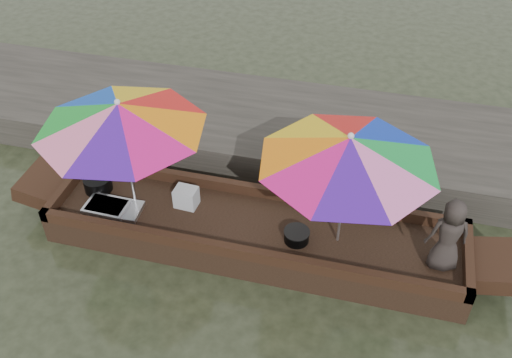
% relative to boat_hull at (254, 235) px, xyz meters
% --- Properties ---
extents(water, '(80.00, 80.00, 0.00)m').
position_rel_boat_hull_xyz_m(water, '(0.00, 0.00, -0.17)').
color(water, black).
rests_on(water, ground).
extents(dock, '(22.00, 2.20, 0.50)m').
position_rel_boat_hull_xyz_m(dock, '(0.00, 2.20, 0.08)').
color(dock, '#2D2B26').
rests_on(dock, ground).
extents(boat_hull, '(5.13, 1.20, 0.35)m').
position_rel_boat_hull_xyz_m(boat_hull, '(0.00, 0.00, 0.00)').
color(boat_hull, black).
rests_on(boat_hull, water).
extents(cooking_pot, '(0.36, 0.36, 0.19)m').
position_rel_boat_hull_xyz_m(cooking_pot, '(-2.15, 0.14, 0.27)').
color(cooking_pot, black).
rests_on(cooking_pot, boat_hull).
extents(tray_crayfish, '(0.55, 0.39, 0.09)m').
position_rel_boat_hull_xyz_m(tray_crayfish, '(-1.86, -0.20, 0.22)').
color(tray_crayfish, silver).
rests_on(tray_crayfish, boat_hull).
extents(tray_scallop, '(0.55, 0.40, 0.06)m').
position_rel_boat_hull_xyz_m(tray_scallop, '(-1.70, -0.19, 0.21)').
color(tray_scallop, silver).
rests_on(tray_scallop, boat_hull).
extents(charcoal_grill, '(0.29, 0.29, 0.14)m').
position_rel_boat_hull_xyz_m(charcoal_grill, '(0.56, -0.13, 0.24)').
color(charcoal_grill, black).
rests_on(charcoal_grill, boat_hull).
extents(supply_bag, '(0.29, 0.24, 0.26)m').
position_rel_boat_hull_xyz_m(supply_bag, '(-0.92, 0.14, 0.30)').
color(supply_bag, silver).
rests_on(supply_bag, boat_hull).
extents(vendor, '(0.53, 0.40, 0.96)m').
position_rel_boat_hull_xyz_m(vendor, '(2.22, -0.10, 0.65)').
color(vendor, '#2F2825').
rests_on(vendor, boat_hull).
extents(umbrella_bow, '(2.40, 2.40, 1.55)m').
position_rel_boat_hull_xyz_m(umbrella_bow, '(-1.57, 0.00, 0.95)').
color(umbrella_bow, orange).
rests_on(umbrella_bow, boat_hull).
extents(umbrella_stern, '(2.38, 2.38, 1.55)m').
position_rel_boat_hull_xyz_m(umbrella_stern, '(1.03, 0.00, 0.95)').
color(umbrella_stern, green).
rests_on(umbrella_stern, boat_hull).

